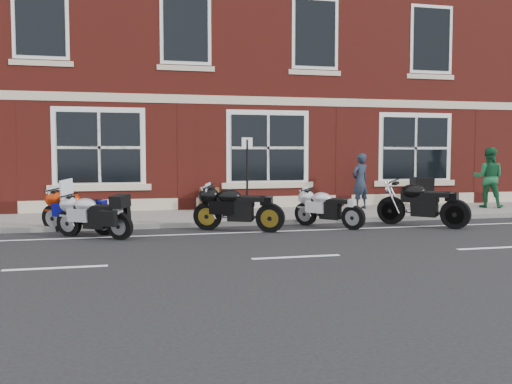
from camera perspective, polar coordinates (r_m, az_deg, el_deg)
ground at (r=12.93m, az=-0.05°, el=-4.16°), size 80.00×80.00×0.00m
sidewalk at (r=15.83m, az=-2.64°, el=-2.45°), size 30.00×3.00×0.12m
kerb at (r=14.29m, az=-1.41°, el=-3.14°), size 30.00×0.16×0.12m
pub_building at (r=23.50m, az=-6.35°, el=14.18°), size 24.00×12.00×12.00m
moto_touring_silver at (r=12.72m, az=-16.04°, el=-2.13°), size 1.62×1.22×1.26m
moto_sport_red at (r=13.54m, az=-17.36°, el=-1.71°), size 1.72×1.35×0.93m
moto_sport_black at (r=13.27m, az=-1.92°, el=-1.50°), size 1.99×1.16×0.99m
moto_sport_silver at (r=14.03m, az=7.22°, el=-1.51°), size 1.30×1.57×0.86m
moto_naked_black at (r=14.71m, az=16.17°, el=-0.97°), size 1.64×1.85×1.05m
pedestrian_left at (r=17.55m, az=10.38°, el=1.08°), size 0.72×0.60×1.69m
pedestrian_right at (r=19.09m, az=22.23°, el=1.35°), size 1.15×1.11×1.87m
a_board_sign at (r=18.48m, az=16.24°, el=-0.02°), size 0.66×0.54×0.94m
barrel_planter at (r=16.78m, az=-4.69°, el=-0.72°), size 0.61×0.61×0.68m
parking_sign at (r=15.02m, az=-0.89°, el=2.09°), size 0.30×0.06×2.10m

